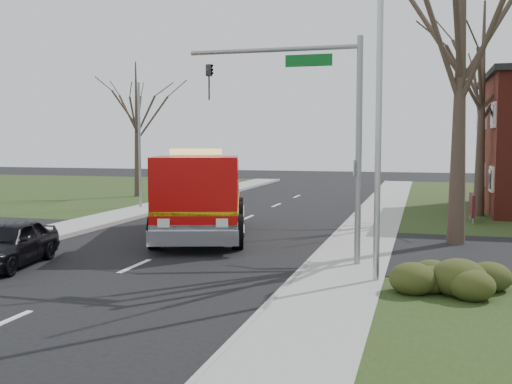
# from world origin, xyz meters

# --- Properties ---
(ground) EXTENTS (120.00, 120.00, 0.00)m
(ground) POSITION_xyz_m (0.00, 0.00, 0.00)
(ground) COLOR black
(ground) RESTS_ON ground
(sidewalk_right) EXTENTS (2.40, 80.00, 0.15)m
(sidewalk_right) POSITION_xyz_m (6.20, 0.00, 0.07)
(sidewalk_right) COLOR #9C9C96
(sidewalk_right) RESTS_ON ground
(health_center_sign) EXTENTS (0.12, 2.00, 1.40)m
(health_center_sign) POSITION_xyz_m (10.50, 12.50, 0.88)
(health_center_sign) COLOR #491118
(health_center_sign) RESTS_ON ground
(hedge_corner) EXTENTS (2.80, 2.00, 0.90)m
(hedge_corner) POSITION_xyz_m (9.00, -1.00, 0.58)
(hedge_corner) COLOR #293413
(hedge_corner) RESTS_ON lawn_right
(bare_tree_near) EXTENTS (6.00, 6.00, 12.00)m
(bare_tree_near) POSITION_xyz_m (9.50, 6.00, 7.41)
(bare_tree_near) COLOR #32261D
(bare_tree_near) RESTS_ON ground
(bare_tree_far) EXTENTS (5.25, 5.25, 10.50)m
(bare_tree_far) POSITION_xyz_m (11.00, 15.00, 6.49)
(bare_tree_far) COLOR #32261D
(bare_tree_far) RESTS_ON ground
(bare_tree_left) EXTENTS (4.50, 4.50, 9.00)m
(bare_tree_left) POSITION_xyz_m (-10.00, 20.00, 5.56)
(bare_tree_left) COLOR #32261D
(bare_tree_left) RESTS_ON ground
(traffic_signal_mast) EXTENTS (5.29, 0.18, 6.80)m
(traffic_signal_mast) POSITION_xyz_m (5.21, 1.50, 4.71)
(traffic_signal_mast) COLOR gray
(traffic_signal_mast) RESTS_ON ground
(streetlight_pole) EXTENTS (1.48, 0.16, 8.40)m
(streetlight_pole) POSITION_xyz_m (7.14, -0.50, 4.55)
(streetlight_pole) COLOR #B7BABF
(streetlight_pole) RESTS_ON ground
(utility_pole_far) EXTENTS (0.14, 0.14, 7.00)m
(utility_pole_far) POSITION_xyz_m (-6.80, 14.00, 3.50)
(utility_pole_far) COLOR gray
(utility_pole_far) RESTS_ON ground
(fire_engine) EXTENTS (5.41, 9.20, 3.51)m
(fire_engine) POSITION_xyz_m (-0.10, 5.96, 1.59)
(fire_engine) COLOR #AF0908
(fire_engine) RESTS_ON ground
(parked_car_maroon) EXTENTS (2.30, 4.30, 1.39)m
(parked_car_maroon) POSITION_xyz_m (-3.65, -1.00, 0.70)
(parked_car_maroon) COLOR black
(parked_car_maroon) RESTS_ON ground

